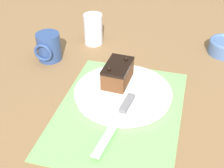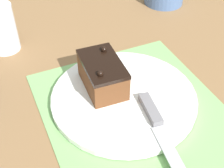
% 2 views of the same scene
% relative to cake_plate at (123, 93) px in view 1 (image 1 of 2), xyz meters
% --- Properties ---
extents(ground_plane, '(3.00, 3.00, 0.00)m').
position_rel_cake_plate_xyz_m(ground_plane, '(0.07, 0.01, -0.01)').
color(ground_plane, olive).
extents(placemat_woven, '(0.46, 0.34, 0.00)m').
position_rel_cake_plate_xyz_m(placemat_woven, '(0.07, 0.01, -0.01)').
color(placemat_woven, '#7AB266').
rests_on(placemat_woven, ground_plane).
extents(cake_plate, '(0.29, 0.29, 0.01)m').
position_rel_cake_plate_xyz_m(cake_plate, '(0.00, 0.00, 0.00)').
color(cake_plate, white).
rests_on(cake_plate, placemat_woven).
extents(chocolate_cake, '(0.12, 0.08, 0.07)m').
position_rel_cake_plate_xyz_m(chocolate_cake, '(-0.04, -0.03, 0.04)').
color(chocolate_cake, brown).
rests_on(chocolate_cake, cake_plate).
extents(serving_knife, '(0.24, 0.05, 0.01)m').
position_rel_cake_plate_xyz_m(serving_knife, '(0.10, 0.02, 0.01)').
color(serving_knife, slate).
rests_on(serving_knife, cake_plate).
extents(drinking_glass, '(0.07, 0.07, 0.11)m').
position_rel_cake_plate_xyz_m(drinking_glass, '(-0.28, -0.18, 0.05)').
color(drinking_glass, white).
rests_on(drinking_glass, ground_plane).
extents(coffee_mug, '(0.09, 0.08, 0.10)m').
position_rel_cake_plate_xyz_m(coffee_mug, '(-0.13, -0.30, 0.04)').
color(coffee_mug, navy).
rests_on(coffee_mug, ground_plane).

